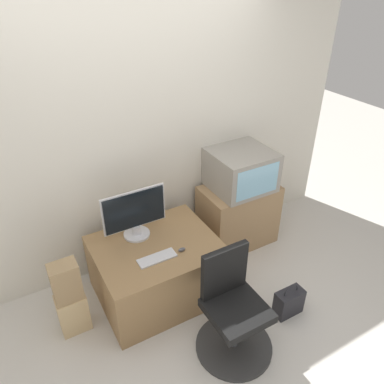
% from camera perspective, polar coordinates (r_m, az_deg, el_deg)
% --- Properties ---
extents(ground_plane, '(12.00, 12.00, 0.00)m').
position_cam_1_polar(ground_plane, '(3.19, 3.56, -22.57)').
color(ground_plane, beige).
extents(wall_back, '(4.40, 0.05, 2.60)m').
position_cam_1_polar(wall_back, '(3.30, -8.31, 8.50)').
color(wall_back, silver).
rests_on(wall_back, ground_plane).
extents(desk, '(1.03, 0.84, 0.55)m').
position_cam_1_polar(desk, '(3.38, -5.29, -11.59)').
color(desk, '#937047').
rests_on(desk, ground_plane).
extents(side_stand, '(0.76, 0.47, 0.66)m').
position_cam_1_polar(side_stand, '(3.94, 6.99, -3.47)').
color(side_stand, '#A37F56').
rests_on(side_stand, ground_plane).
extents(main_monitor, '(0.56, 0.23, 0.44)m').
position_cam_1_polar(main_monitor, '(3.19, -8.72, -3.32)').
color(main_monitor, silver).
rests_on(main_monitor, desk).
extents(keyboard, '(0.32, 0.11, 0.01)m').
position_cam_1_polar(keyboard, '(3.06, -5.35, -10.00)').
color(keyboard, silver).
rests_on(keyboard, desk).
extents(mouse, '(0.06, 0.03, 0.03)m').
position_cam_1_polar(mouse, '(3.11, -1.56, -8.76)').
color(mouse, '#4C4C51').
rests_on(mouse, desk).
extents(crt_tv, '(0.57, 0.54, 0.39)m').
position_cam_1_polar(crt_tv, '(3.67, 7.44, 3.38)').
color(crt_tv, gray).
rests_on(crt_tv, side_stand).
extents(office_chair, '(0.60, 0.60, 0.86)m').
position_cam_1_polar(office_chair, '(2.96, 6.23, -18.00)').
color(office_chair, '#333333').
rests_on(office_chair, ground_plane).
extents(cardboard_box_lower, '(0.23, 0.17, 0.35)m').
position_cam_1_polar(cardboard_box_lower, '(3.31, -17.65, -17.07)').
color(cardboard_box_lower, '#D1B27F').
rests_on(cardboard_box_lower, ground_plane).
extents(cardboard_box_upper, '(0.21, 0.16, 0.33)m').
position_cam_1_polar(cardboard_box_upper, '(3.07, -18.70, -12.83)').
color(cardboard_box_upper, '#A3845B').
rests_on(cardboard_box_upper, cardboard_box_lower).
extents(handbag, '(0.25, 0.13, 0.33)m').
position_cam_1_polar(handbag, '(3.40, 14.53, -15.92)').
color(handbag, '#232328').
rests_on(handbag, ground_plane).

